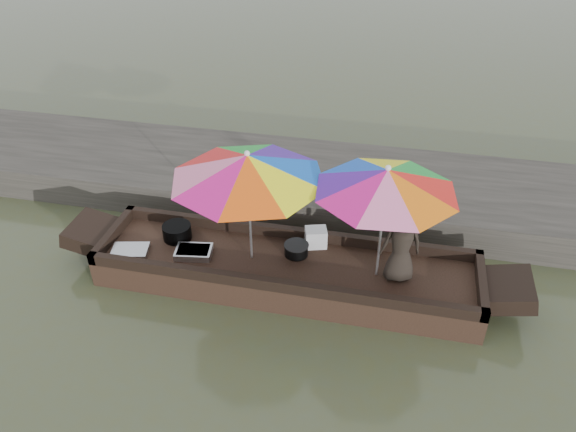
% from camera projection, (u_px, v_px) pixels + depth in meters
% --- Properties ---
extents(water, '(80.00, 80.00, 0.00)m').
position_uv_depth(water, '(286.00, 283.00, 7.43)').
color(water, '#414932').
rests_on(water, ground).
extents(dock, '(22.00, 2.20, 0.50)m').
position_uv_depth(dock, '(316.00, 184.00, 9.08)').
color(dock, '#2D2B26').
rests_on(dock, ground).
extents(boat_hull, '(4.93, 1.20, 0.35)m').
position_uv_depth(boat_hull, '(286.00, 272.00, 7.33)').
color(boat_hull, black).
rests_on(boat_hull, water).
extents(cooking_pot, '(0.39, 0.39, 0.20)m').
position_uv_depth(cooking_pot, '(177.00, 232.00, 7.62)').
color(cooking_pot, black).
rests_on(cooking_pot, boat_hull).
extents(tray_crayfish, '(0.51, 0.40, 0.09)m').
position_uv_depth(tray_crayfish, '(194.00, 252.00, 7.34)').
color(tray_crayfish, silver).
rests_on(tray_crayfish, boat_hull).
extents(tray_scallop, '(0.53, 0.42, 0.06)m').
position_uv_depth(tray_scallop, '(130.00, 251.00, 7.38)').
color(tray_scallop, silver).
rests_on(tray_scallop, boat_hull).
extents(charcoal_grill, '(0.31, 0.31, 0.15)m').
position_uv_depth(charcoal_grill, '(296.00, 250.00, 7.33)').
color(charcoal_grill, black).
rests_on(charcoal_grill, boat_hull).
extents(supply_bag, '(0.33, 0.29, 0.26)m').
position_uv_depth(supply_bag, '(316.00, 237.00, 7.46)').
color(supply_bag, silver).
rests_on(supply_bag, boat_hull).
extents(vendor, '(0.56, 0.44, 1.01)m').
position_uv_depth(vendor, '(401.00, 244.00, 6.71)').
color(vendor, black).
rests_on(vendor, boat_hull).
extents(umbrella_bow, '(2.04, 2.04, 1.55)m').
position_uv_depth(umbrella_bow, '(249.00, 207.00, 6.89)').
color(umbrella_bow, blue).
rests_on(umbrella_bow, boat_hull).
extents(umbrella_stern, '(2.10, 2.10, 1.55)m').
position_uv_depth(umbrella_stern, '(382.00, 224.00, 6.60)').
color(umbrella_stern, red).
rests_on(umbrella_stern, boat_hull).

